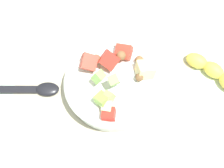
# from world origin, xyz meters

# --- Properties ---
(ground_plane) EXTENTS (2.40, 2.40, 0.00)m
(ground_plane) POSITION_xyz_m (0.00, 0.00, 0.00)
(ground_plane) COLOR silver
(placemat) EXTENTS (0.44, 0.30, 0.01)m
(placemat) POSITION_xyz_m (0.00, 0.00, 0.00)
(placemat) COLOR #BCB299
(placemat) RESTS_ON ground_plane
(salad_bowl) EXTENTS (0.22, 0.22, 0.10)m
(salad_bowl) POSITION_xyz_m (-0.02, 0.01, 0.04)
(salad_bowl) COLOR white
(salad_bowl) RESTS_ON placemat
(serving_spoon) EXTENTS (0.19, 0.04, 0.01)m
(serving_spoon) POSITION_xyz_m (0.17, 0.02, 0.01)
(serving_spoon) COLOR black
(serving_spoon) RESTS_ON placemat
(banana_whole) EXTENTS (0.14, 0.12, 0.04)m
(banana_whole) POSITION_xyz_m (-0.26, -0.04, 0.02)
(banana_whole) COLOR yellow
(banana_whole) RESTS_ON ground_plane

